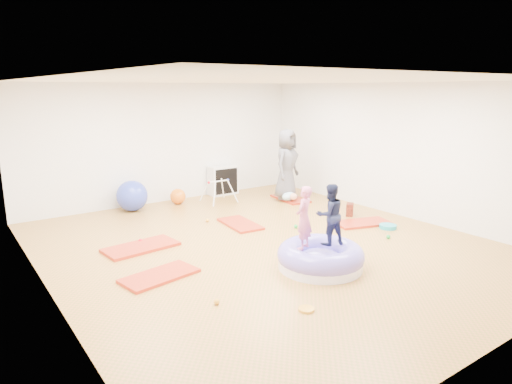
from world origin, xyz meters
TOP-DOWN VIEW (x-y plane):
  - room at (0.00, 0.00)m, footprint 7.01×8.01m
  - gym_mat_front_left at (-2.08, -0.21)m, footprint 1.18×0.73m
  - gym_mat_mid_left at (-1.84, 1.11)m, footprint 1.29×0.74m
  - gym_mat_center_back at (0.30, 1.27)m, footprint 0.64×1.12m
  - gym_mat_right at (2.36, -0.11)m, footprint 1.21×0.85m
  - gym_mat_rear_right at (2.49, 2.34)m, footprint 0.67×1.13m
  - inflatable_cushion at (0.07, -1.30)m, footprint 1.32×1.32m
  - child_pink at (-0.19, -1.19)m, footprint 0.41×0.36m
  - child_navy at (0.26, -1.27)m, footprint 0.53×0.45m
  - adult_caregiver at (2.37, 2.36)m, footprint 0.97×0.83m
  - infant at (2.28, 2.11)m, footprint 0.37×0.37m
  - ball_pit_balls at (0.03, 0.20)m, footprint 3.95×3.34m
  - exercise_ball_blue at (-1.06, 3.57)m, footprint 0.69×0.69m
  - exercise_ball_orange at (0.05, 3.56)m, footprint 0.37×0.37m
  - infant_play_gym at (0.89, 3.09)m, footprint 0.71×0.67m
  - cube_shelf at (1.45, 3.79)m, footprint 0.74×0.37m
  - balance_disc at (2.54, -0.60)m, footprint 0.33×0.33m
  - backpack at (2.60, 0.48)m, footprint 0.27×0.26m
  - yellow_toy at (-1.02, -2.21)m, footprint 0.20×0.20m

SIDE VIEW (x-z plane):
  - yellow_toy at x=-1.02m, z-range 0.00..0.03m
  - gym_mat_center_back at x=0.30m, z-range 0.00..0.04m
  - gym_mat_rear_right at x=2.49m, z-range 0.00..0.04m
  - gym_mat_front_left at x=-2.08m, z-range 0.00..0.05m
  - gym_mat_right at x=2.36m, z-range 0.00..0.05m
  - gym_mat_mid_left at x=-1.84m, z-range 0.00..0.05m
  - balance_disc at x=2.54m, z-range 0.00..0.07m
  - ball_pit_balls at x=0.03m, z-range 0.00..0.08m
  - backpack at x=2.60m, z-range 0.00..0.27m
  - infant at x=2.28m, z-range 0.05..0.26m
  - inflatable_cushion at x=0.07m, z-range -0.05..0.37m
  - exercise_ball_orange at x=0.05m, z-range 0.00..0.37m
  - exercise_ball_blue at x=-1.06m, z-range 0.00..0.69m
  - infant_play_gym at x=0.89m, z-range 0.09..0.63m
  - cube_shelf at x=1.45m, z-range 0.00..0.74m
  - child_navy at x=0.26m, z-range 0.38..1.33m
  - child_pink at x=-0.19m, z-range 0.38..1.34m
  - adult_caregiver at x=2.37m, z-range 0.04..1.73m
  - room at x=0.00m, z-range 0.00..2.80m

